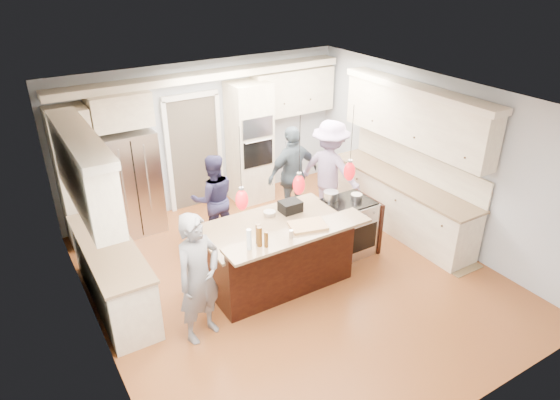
{
  "coord_description": "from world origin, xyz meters",
  "views": [
    {
      "loc": [
        -3.38,
        -5.18,
        4.44
      ],
      "look_at": [
        0.0,
        0.35,
        1.15
      ],
      "focal_mm": 32.0,
      "sensor_mm": 36.0,
      "label": 1
    }
  ],
  "objects_px": {
    "person_far_left": "(214,199)",
    "kitchen_island": "(275,252)",
    "island_range": "(348,226)",
    "person_bar_end": "(199,278)",
    "refrigerator": "(131,183)"
  },
  "relations": [
    {
      "from": "refrigerator",
      "to": "island_range",
      "type": "relative_size",
      "value": 1.96
    },
    {
      "from": "refrigerator",
      "to": "kitchen_island",
      "type": "distance_m",
      "value": 2.91
    },
    {
      "from": "island_range",
      "to": "person_bar_end",
      "type": "xyz_separation_m",
      "value": [
        -2.8,
        -0.6,
        0.41
      ]
    },
    {
      "from": "kitchen_island",
      "to": "person_bar_end",
      "type": "bearing_deg",
      "value": -159.45
    },
    {
      "from": "person_far_left",
      "to": "kitchen_island",
      "type": "bearing_deg",
      "value": 111.96
    },
    {
      "from": "person_far_left",
      "to": "island_range",
      "type": "bearing_deg",
      "value": 151.19
    },
    {
      "from": "kitchen_island",
      "to": "island_range",
      "type": "xyz_separation_m",
      "value": [
        1.41,
        0.08,
        -0.03
      ]
    },
    {
      "from": "kitchen_island",
      "to": "person_far_left",
      "type": "distance_m",
      "value": 1.58
    },
    {
      "from": "kitchen_island",
      "to": "island_range",
      "type": "bearing_deg",
      "value": 3.07
    },
    {
      "from": "person_bar_end",
      "to": "refrigerator",
      "type": "bearing_deg",
      "value": 69.83
    },
    {
      "from": "kitchen_island",
      "to": "person_bar_end",
      "type": "height_order",
      "value": "person_bar_end"
    },
    {
      "from": "refrigerator",
      "to": "person_bar_end",
      "type": "height_order",
      "value": "refrigerator"
    },
    {
      "from": "refrigerator",
      "to": "person_far_left",
      "type": "distance_m",
      "value": 1.48
    },
    {
      "from": "person_bar_end",
      "to": "person_far_left",
      "type": "relative_size",
      "value": 1.14
    },
    {
      "from": "person_bar_end",
      "to": "person_far_left",
      "type": "xyz_separation_m",
      "value": [
        1.13,
        2.05,
        -0.1
      ]
    }
  ]
}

